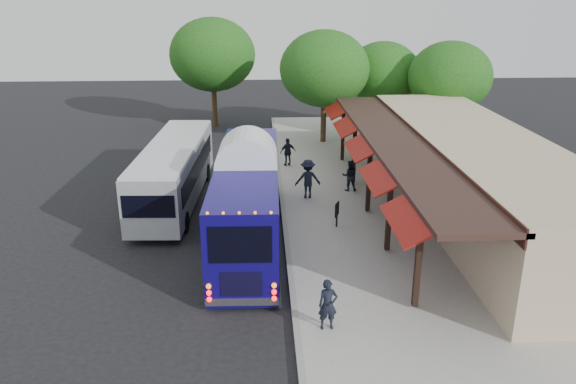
# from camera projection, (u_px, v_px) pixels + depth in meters

# --- Properties ---
(ground) EXTENTS (90.00, 90.00, 0.00)m
(ground) POSITION_uv_depth(u_px,v_px,m) (287.00, 257.00, 21.09)
(ground) COLOR black
(ground) RESTS_ON ground
(sidewalk) EXTENTS (10.00, 40.00, 0.15)m
(sidewalk) POSITION_uv_depth(u_px,v_px,m) (394.00, 213.00, 25.06)
(sidewalk) COLOR #9E9B93
(sidewalk) RESTS_ON ground
(curb) EXTENTS (0.20, 40.00, 0.16)m
(curb) POSITION_uv_depth(u_px,v_px,m) (284.00, 215.00, 24.82)
(curb) COLOR gray
(curb) RESTS_ON ground
(station_shelter) EXTENTS (8.15, 20.00, 3.60)m
(station_shelter) POSITION_uv_depth(u_px,v_px,m) (473.00, 174.00, 24.62)
(station_shelter) COLOR tan
(station_shelter) RESTS_ON ground
(coach_bus) EXTENTS (2.57, 11.06, 3.51)m
(coach_bus) POSITION_uv_depth(u_px,v_px,m) (248.00, 196.00, 21.92)
(coach_bus) COLOR #110864
(coach_bus) RESTS_ON ground
(city_bus) EXTENTS (2.73, 10.48, 2.79)m
(city_bus) POSITION_uv_depth(u_px,v_px,m) (174.00, 170.00, 26.20)
(city_bus) COLOR gray
(city_bus) RESTS_ON ground
(ped_a) EXTENTS (0.59, 0.41, 1.54)m
(ped_a) POSITION_uv_depth(u_px,v_px,m) (328.00, 305.00, 16.12)
(ped_a) COLOR black
(ped_a) RESTS_ON sidewalk
(ped_b) EXTENTS (0.76, 0.61, 1.53)m
(ped_b) POSITION_uv_depth(u_px,v_px,m) (350.00, 176.00, 27.41)
(ped_b) COLOR black
(ped_b) RESTS_ON sidewalk
(ped_c) EXTENTS (0.99, 0.65, 1.57)m
(ped_c) POSITION_uv_depth(u_px,v_px,m) (288.00, 152.00, 31.38)
(ped_c) COLOR black
(ped_c) RESTS_ON sidewalk
(ped_d) EXTENTS (1.25, 0.77, 1.87)m
(ped_d) POSITION_uv_depth(u_px,v_px,m) (308.00, 179.00, 26.40)
(ped_d) COLOR black
(ped_d) RESTS_ON sidewalk
(sign_board) EXTENTS (0.23, 0.46, 1.07)m
(sign_board) POSITION_uv_depth(u_px,v_px,m) (337.00, 210.00, 23.17)
(sign_board) COLOR black
(sign_board) RESTS_ON sidewalk
(tree_left) EXTENTS (5.65, 5.65, 7.24)m
(tree_left) POSITION_uv_depth(u_px,v_px,m) (324.00, 69.00, 35.16)
(tree_left) COLOR #382314
(tree_left) RESTS_ON ground
(tree_mid) EXTENTS (4.96, 4.96, 6.35)m
(tree_mid) POSITION_uv_depth(u_px,v_px,m) (383.00, 74.00, 37.47)
(tree_mid) COLOR #382314
(tree_mid) RESTS_ON ground
(tree_right) EXTENTS (5.16, 5.16, 6.61)m
(tree_right) POSITION_uv_depth(u_px,v_px,m) (450.00, 77.00, 34.75)
(tree_right) COLOR #382314
(tree_right) RESTS_ON ground
(tree_far) EXTENTS (6.07, 6.07, 7.77)m
(tree_far) POSITION_uv_depth(u_px,v_px,m) (212.00, 55.00, 39.66)
(tree_far) COLOR #382314
(tree_far) RESTS_ON ground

